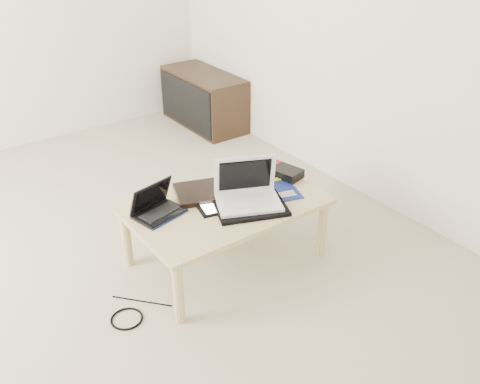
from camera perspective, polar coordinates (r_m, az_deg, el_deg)
ground at (r=3.37m, az=-16.02°, el=-7.46°), size 4.00×4.00×0.00m
coffee_table at (r=3.09m, az=-1.58°, el=-1.93°), size 1.10×0.70×0.40m
media_cabinet at (r=5.11m, az=-3.97°, el=9.82°), size 0.41×0.90×0.50m
book at (r=3.15m, az=-3.93°, el=-0.01°), size 0.39×0.36×0.03m
netbook at (r=2.98m, az=-8.88°, el=-1.66°), size 0.30×0.25×0.18m
tablet at (r=3.02m, az=-2.41°, el=-1.55°), size 0.25×0.21×0.01m
remote at (r=3.25m, az=0.17°, el=0.93°), size 0.07×0.20×0.02m
neoprene_sleeve at (r=3.01m, az=1.12°, el=-1.57°), size 0.47×0.41×0.02m
white_laptop at (r=3.02m, az=0.79°, el=-0.10°), size 0.43×0.37×0.26m
motherboard at (r=3.21m, az=3.55°, el=0.38°), size 0.35×0.39×0.02m
gpu_box at (r=3.36m, az=4.40°, el=2.25°), size 0.19×0.29×0.06m
cable_coil at (r=3.05m, az=-2.48°, el=-1.27°), size 0.10×0.10×0.01m
floor_cable_coil at (r=2.94m, az=-11.99°, el=-13.09°), size 0.21×0.21×0.01m
floor_cable_trail at (r=3.03m, az=-10.42°, el=-11.38°), size 0.23×0.27×0.01m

